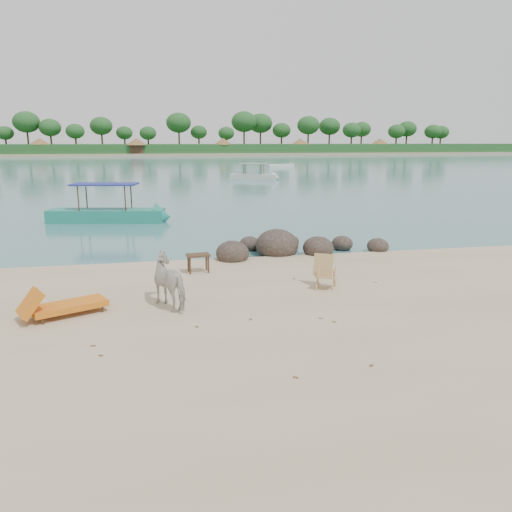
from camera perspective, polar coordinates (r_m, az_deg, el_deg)
The scene contains 12 objects.
water at distance 100.39m, azimuth -10.08°, elevation 10.57°, with size 400.00×400.00×0.00m, color #386F71.
far_shore at distance 180.34m, azimuth -10.69°, elevation 11.53°, with size 420.00×90.00×1.40m, color tan.
far_scenery at distance 147.00m, azimuth -10.55°, elevation 12.48°, with size 420.00×18.00×9.50m.
boulders at distance 17.70m, azimuth 3.35°, elevation 0.97°, with size 6.35×2.89×1.13m.
cow at distance 12.01m, azimuth -9.52°, elevation -2.95°, with size 0.68×1.48×1.25m, color beige.
side_table at distance 15.09m, azimuth -6.61°, elevation -0.95°, with size 0.68×0.44×0.55m, color #382816, non-canonical shape.
lounge_chair at distance 12.13m, azimuth -20.59°, elevation -5.05°, with size 2.04×0.71×0.61m, color orange, non-canonical shape.
deck_chair at distance 13.44m, azimuth 8.02°, elevation -1.99°, with size 0.57×0.62×0.89m, color tan, non-canonical shape.
boat_near at distance 25.94m, azimuth -16.90°, elevation 7.25°, with size 6.35×1.43×3.09m, color #1D7D69, non-canonical shape.
boat_mid at distance 53.38m, azimuth -0.29°, elevation 10.26°, with size 5.53×1.24×2.70m, color beige, non-canonical shape.
boat_far at distance 77.96m, azimuth 2.80°, elevation 10.33°, with size 5.10×1.15×0.59m, color silver, non-canonical shape.
dead_leaves at distance 10.90m, azimuth 1.54°, elevation -7.89°, with size 7.34×6.07×0.00m.
Camera 1 is at (-2.19, -10.29, 3.89)m, focal length 35.00 mm.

